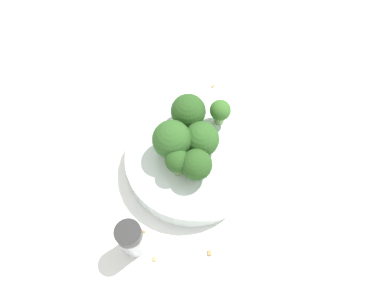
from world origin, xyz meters
TOP-DOWN VIEW (x-y plane):
  - ground_plane at (0.00, 0.00)m, footprint 3.00×3.00m
  - bowl at (0.00, 0.00)m, footprint 0.22×0.22m
  - broccoli_floret_0 at (0.02, 0.03)m, footprint 0.05×0.05m
  - broccoli_floret_1 at (0.03, 0.01)m, footprint 0.04×0.04m
  - broccoli_floret_2 at (-0.02, -0.00)m, footprint 0.06×0.06m
  - broccoli_floret_3 at (-0.03, -0.05)m, footprint 0.06×0.06m
  - broccoli_floret_4 at (0.02, -0.02)m, footprint 0.06×0.06m
  - broccoli_floret_5 at (-0.08, -0.02)m, footprint 0.03×0.03m
  - pepper_shaker at (0.15, 0.04)m, footprint 0.04×0.04m
  - almond_crumb_0 at (-0.14, -0.10)m, footprint 0.01×0.00m
  - almond_crumb_1 at (0.15, 0.08)m, footprint 0.01×0.01m
  - almond_crumb_2 at (0.08, 0.13)m, footprint 0.01×0.01m
  - almond_crumb_3 at (0.13, 0.04)m, footprint 0.01×0.01m

SIDE VIEW (x-z plane):
  - ground_plane at x=0.00m, z-range 0.00..0.00m
  - almond_crumb_3 at x=0.13m, z-range 0.00..0.01m
  - almond_crumb_0 at x=-0.14m, z-range 0.00..0.01m
  - almond_crumb_1 at x=0.15m, z-range 0.00..0.01m
  - almond_crumb_2 at x=0.08m, z-range 0.00..0.01m
  - bowl at x=0.00m, z-range 0.00..0.04m
  - pepper_shaker at x=0.15m, z-range 0.00..0.08m
  - broccoli_floret_2 at x=-0.02m, z-range 0.04..0.10m
  - broccoli_floret_5 at x=-0.08m, z-range 0.05..0.10m
  - broccoli_floret_1 at x=0.03m, z-range 0.05..0.10m
  - broccoli_floret_0 at x=0.02m, z-range 0.05..0.10m
  - broccoli_floret_3 at x=-0.03m, z-range 0.04..0.11m
  - broccoli_floret_4 at x=0.02m, z-range 0.05..0.12m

